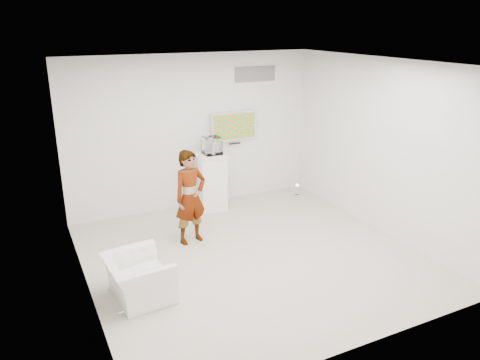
{
  "coord_description": "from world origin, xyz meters",
  "views": [
    {
      "loc": [
        -3.12,
        -5.91,
        3.56
      ],
      "look_at": [
        0.08,
        0.6,
        1.08
      ],
      "focal_mm": 35.0,
      "sensor_mm": 36.0,
      "label": 1
    }
  ],
  "objects_px": {
    "tv": "(234,126)",
    "person": "(190,197)",
    "armchair": "(138,278)",
    "floor_uplight": "(297,190)",
    "pedestal": "(213,181)"
  },
  "relations": [
    {
      "from": "tv",
      "to": "pedestal",
      "type": "height_order",
      "value": "tv"
    },
    {
      "from": "person",
      "to": "armchair",
      "type": "relative_size",
      "value": 1.75
    },
    {
      "from": "tv",
      "to": "armchair",
      "type": "bearing_deg",
      "value": -134.4
    },
    {
      "from": "floor_uplight",
      "to": "person",
      "type": "bearing_deg",
      "value": -159.76
    },
    {
      "from": "person",
      "to": "armchair",
      "type": "bearing_deg",
      "value": -146.27
    },
    {
      "from": "armchair",
      "to": "tv",
      "type": "bearing_deg",
      "value": -48.98
    },
    {
      "from": "person",
      "to": "floor_uplight",
      "type": "distance_m",
      "value": 3.03
    },
    {
      "from": "person",
      "to": "pedestal",
      "type": "xyz_separation_m",
      "value": [
        0.91,
        1.22,
        -0.24
      ]
    },
    {
      "from": "floor_uplight",
      "to": "pedestal",
      "type": "bearing_deg",
      "value": 174.06
    },
    {
      "from": "tv",
      "to": "person",
      "type": "bearing_deg",
      "value": -134.91
    },
    {
      "from": "person",
      "to": "pedestal",
      "type": "relative_size",
      "value": 1.42
    },
    {
      "from": "armchair",
      "to": "pedestal",
      "type": "xyz_separation_m",
      "value": [
        2.15,
        2.51,
        0.27
      ]
    },
    {
      "from": "tv",
      "to": "person",
      "type": "height_order",
      "value": "tv"
    },
    {
      "from": "armchair",
      "to": "floor_uplight",
      "type": "height_order",
      "value": "armchair"
    },
    {
      "from": "person",
      "to": "floor_uplight",
      "type": "height_order",
      "value": "person"
    }
  ]
}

